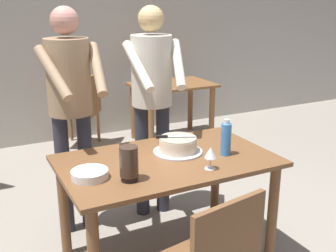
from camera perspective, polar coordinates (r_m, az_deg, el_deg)
name	(u,v)px	position (r m, az deg, el deg)	size (l,w,h in m)	color
back_wall	(58,34)	(5.40, -14.84, 12.18)	(10.00, 0.12, 2.70)	#BCB7AD
main_dining_table	(167,175)	(2.80, -0.13, -6.80)	(1.41, 0.86, 0.75)	brown
cake_on_platter	(178,145)	(2.85, 1.37, -2.69)	(0.34, 0.34, 0.11)	silver
cake_knife	(167,137)	(2.82, -0.08, -1.49)	(0.26, 0.13, 0.02)	silver
plate_stack	(90,174)	(2.50, -10.71, -6.53)	(0.22, 0.22, 0.05)	white
wine_glass_near	(211,153)	(2.57, 5.86, -3.77)	(0.08, 0.08, 0.14)	silver
water_bottle	(226,139)	(2.81, 7.97, -1.74)	(0.07, 0.07, 0.25)	#387AC6
hurricane_lamp	(129,163)	(2.41, -5.39, -5.14)	(0.11, 0.11, 0.21)	black
person_cutting_cake	(152,90)	(3.29, -2.20, 5.02)	(0.46, 0.57, 1.72)	#2D2D38
person_standing_beside	(70,97)	(3.12, -13.28, 3.86)	(0.47, 0.56, 1.72)	#2D2D38
background_table	(172,96)	(5.27, 0.59, 4.13)	(1.00, 0.70, 0.74)	brown
background_chair_0	(84,108)	(5.14, -11.41, 2.47)	(0.61, 0.61, 0.90)	brown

